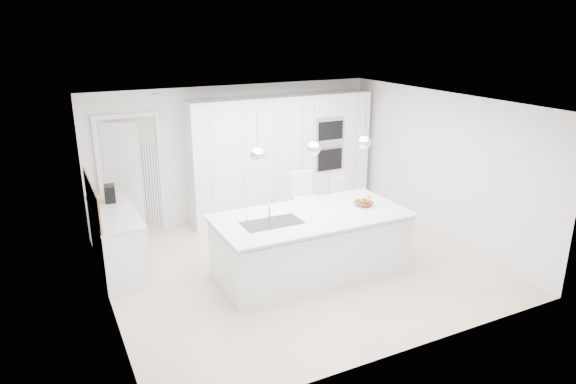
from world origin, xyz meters
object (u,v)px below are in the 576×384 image
island_base (312,245)px  espresso_machine (110,194)px  fruit_bowl (364,204)px  bar_stool_left (305,209)px  bar_stool_right (342,208)px

island_base → espresso_machine: (-2.53, 1.96, 0.60)m
fruit_bowl → island_base: bearing=-178.4°
island_base → espresso_machine: size_ratio=10.62×
fruit_bowl → espresso_machine: size_ratio=1.07×
fruit_bowl → espresso_machine: 3.94m
island_base → bar_stool_left: bearing=67.2°
espresso_machine → bar_stool_right: bearing=-6.9°
bar_stool_left → bar_stool_right: bar_stool_left is taller
bar_stool_right → bar_stool_left: bearing=174.9°
fruit_bowl → bar_stool_left: bar_stool_left is taller
espresso_machine → bar_stool_right: espresso_machine is taller
bar_stool_left → island_base: bearing=-100.3°
bar_stool_left → bar_stool_right: (0.72, -0.01, -0.10)m
bar_stool_left → espresso_machine: bearing=174.7°
espresso_machine → bar_stool_right: 3.83m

